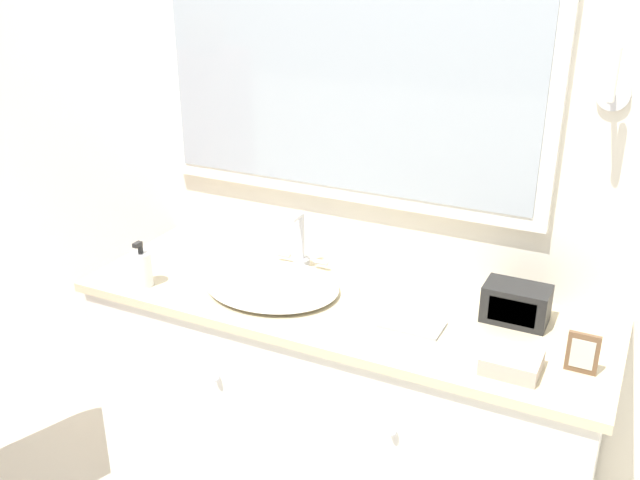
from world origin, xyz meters
TOP-DOWN VIEW (x-y plane):
  - wall_back at (-0.00, 0.63)m, footprint 8.00×0.18m
  - vanity_counter at (0.00, 0.32)m, footprint 1.71×0.58m
  - sink_basin at (-0.23, 0.30)m, footprint 0.46×0.43m
  - soap_bottle at (-0.64, 0.13)m, footprint 0.07×0.07m
  - appliance_box at (0.53, 0.44)m, footprint 0.19×0.12m
  - picture_frame at (0.75, 0.24)m, footprint 0.08×0.01m
  - hand_towel_near_sink at (0.58, 0.17)m, footprint 0.15×0.13m
  - metal_tray at (0.26, 0.27)m, footprint 0.19×0.11m

SIDE VIEW (x-z plane):
  - vanity_counter at x=0.00m, z-range 0.00..0.88m
  - metal_tray at x=0.26m, z-range 0.88..0.89m
  - sink_basin at x=-0.23m, z-range 0.80..1.00m
  - hand_towel_near_sink at x=0.58m, z-range 0.88..0.93m
  - appliance_box at x=0.53m, z-range 0.88..1.00m
  - picture_frame at x=0.75m, z-range 0.88..1.00m
  - soap_bottle at x=-0.64m, z-range 0.86..1.02m
  - wall_back at x=0.00m, z-range 0.01..2.56m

